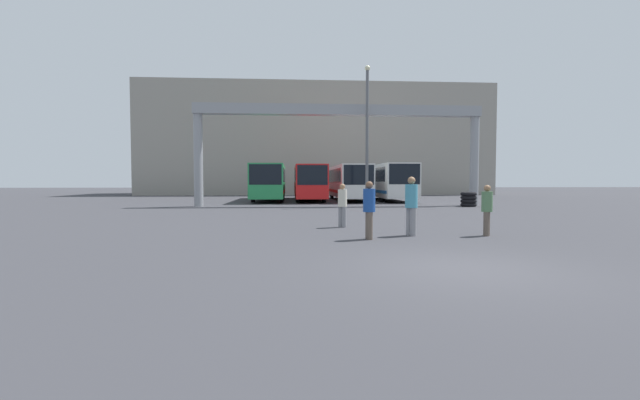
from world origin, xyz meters
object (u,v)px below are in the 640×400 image
bus_slot_0 (269,180)px  bus_slot_1 (309,181)px  pedestrian_far_center (487,209)px  pedestrian_mid_right (369,209)px  bus_slot_3 (387,180)px  tire_stack (469,199)px  bus_slot_2 (348,181)px  lamp_post (367,131)px  pedestrian_mid_left (342,204)px  pedestrian_near_left (411,204)px

bus_slot_0 → bus_slot_1: bus_slot_0 is taller
pedestrian_far_center → pedestrian_mid_right: size_ratio=0.93×
bus_slot_3 → pedestrian_mid_right: 25.61m
tire_stack → bus_slot_2: bearing=124.5°
pedestrian_mid_right → tire_stack: size_ratio=1.65×
bus_slot_2 → lamp_post: bearing=-90.1°
bus_slot_3 → pedestrian_mid_left: bearing=-107.0°
bus_slot_2 → bus_slot_3: bearing=-5.0°
lamp_post → bus_slot_3: bearing=69.5°
bus_slot_1 → pedestrian_mid_right: bearing=-88.4°
pedestrian_far_center → lamp_post: (-1.07, 15.09, 4.16)m
pedestrian_near_left → lamp_post: bearing=-30.1°
tire_stack → bus_slot_0: bearing=144.9°
bus_slot_1 → pedestrian_mid_right: bus_slot_1 is taller
bus_slot_2 → bus_slot_3: 3.46m
tire_stack → lamp_post: 8.16m
pedestrian_mid_left → bus_slot_2: bearing=-55.1°
bus_slot_2 → lamp_post: (-0.01, -9.51, 3.27)m
bus_slot_1 → pedestrian_mid_left: 21.82m
bus_slot_3 → pedestrian_far_center: size_ratio=7.33×
bus_slot_0 → tire_stack: bearing=-35.1°
pedestrian_mid_left → pedestrian_far_center: size_ratio=1.01×
bus_slot_2 → pedestrian_mid_right: bus_slot_2 is taller
pedestrian_mid_right → tire_stack: (9.54, 15.28, -0.43)m
pedestrian_mid_left → pedestrian_near_left: pedestrian_near_left is taller
pedestrian_mid_right → bus_slot_1: bearing=1.9°
tire_stack → bus_slot_3: bearing=109.2°
bus_slot_3 → lamp_post: size_ratio=1.26×
pedestrian_mid_left → bus_slot_1: bearing=-46.1°
bus_slot_0 → bus_slot_3: bus_slot_3 is taller
bus_slot_0 → bus_slot_1: size_ratio=0.97×
tire_stack → lamp_post: size_ratio=0.11×
bus_slot_0 → bus_slot_3: (10.33, -0.06, 0.03)m
bus_slot_3 → pedestrian_near_left: 24.57m
pedestrian_mid_left → pedestrian_mid_right: bearing=139.8°
lamp_post → pedestrian_mid_left: bearing=-104.3°
pedestrian_mid_right → lamp_post: lamp_post is taller
bus_slot_3 → pedestrian_far_center: 24.43m
bus_slot_3 → tire_stack: bearing=-70.8°
pedestrian_far_center → lamp_post: size_ratio=0.17×
pedestrian_near_left → lamp_post: (1.28, 14.89, 4.02)m
bus_slot_0 → tire_stack: bus_slot_0 is taller
pedestrian_mid_left → pedestrian_far_center: 5.04m
pedestrian_mid_left → lamp_post: (3.13, 12.32, 4.14)m
bus_slot_1 → pedestrian_mid_right: 25.12m
bus_slot_1 → lamp_post: 10.60m
pedestrian_mid_right → pedestrian_mid_left: bearing=7.0°
bus_slot_2 → lamp_post: lamp_post is taller
bus_slot_1 → pedestrian_far_center: (4.51, -24.56, -0.87)m
bus_slot_3 → pedestrian_mid_left: size_ratio=7.23×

